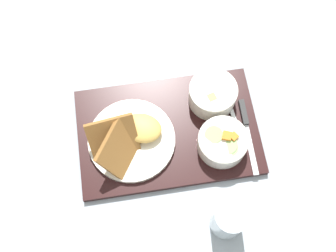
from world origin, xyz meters
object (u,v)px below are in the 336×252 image
at_px(bowl_soup, 213,94).
at_px(glass_water, 228,220).
at_px(plate_main, 130,138).
at_px(spoon, 236,123).
at_px(bowl_salad, 223,142).
at_px(knife, 246,124).

height_order(bowl_soup, glass_water, glass_water).
bearing_deg(plate_main, glass_water, 121.61).
distance_m(bowl_soup, spoon, 0.09).
xyz_separation_m(bowl_salad, plate_main, (0.20, -0.07, -0.01)).
bearing_deg(knife, spoon, -99.05).
bearing_deg(bowl_soup, glass_water, 76.98).
height_order(bowl_soup, knife, bowl_soup).
bearing_deg(bowl_soup, knife, 123.49).
xyz_separation_m(spoon, glass_water, (0.10, 0.21, 0.03)).
height_order(bowl_salad, knife, bowl_salad).
relative_size(bowl_soup, spoon, 0.72).
bearing_deg(plate_main, bowl_salad, 159.73).
height_order(plate_main, glass_water, glass_water).
bearing_deg(knife, bowl_salad, -55.52).
distance_m(spoon, glass_water, 0.23).
distance_m(bowl_salad, knife, 0.08).
distance_m(bowl_salad, spoon, 0.07).
height_order(spoon, glass_water, glass_water).
bearing_deg(spoon, glass_water, -22.31).
xyz_separation_m(bowl_soup, spoon, (-0.03, 0.08, -0.03)).
relative_size(bowl_salad, plate_main, 0.56).
distance_m(bowl_soup, glass_water, 0.29).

